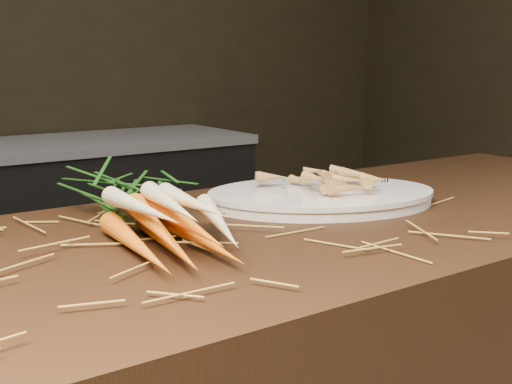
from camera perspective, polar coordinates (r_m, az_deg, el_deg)
back_counter at (r=2.97m, az=-17.97°, el=-3.79°), size 1.82×0.62×0.84m
straw_bedding at (r=1.05m, az=-5.16°, el=-3.68°), size 1.40×0.60×0.02m
root_veg_bunch at (r=1.10m, az=-9.81°, el=-0.95°), size 0.24×0.56×0.10m
serving_platter at (r=1.29m, az=5.83°, el=-0.58°), size 0.54×0.46×0.02m
roasted_veg_heap at (r=1.29m, az=5.87°, el=1.04°), size 0.27×0.24×0.05m
serving_fork at (r=1.33m, az=12.77°, el=0.13°), size 0.13×0.13×0.00m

